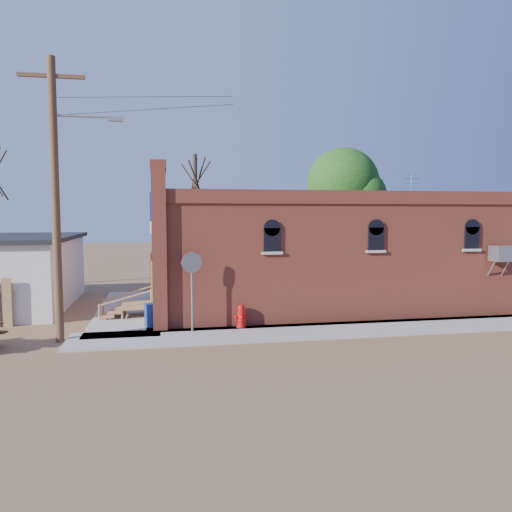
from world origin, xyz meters
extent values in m
plane|color=brown|center=(0.00, 0.00, 0.00)|extent=(120.00, 120.00, 0.00)
cube|color=#9E9991|center=(1.50, 0.90, 0.04)|extent=(19.00, 2.20, 0.08)
cube|color=#9E9991|center=(-6.30, 6.00, 0.04)|extent=(2.60, 10.00, 0.08)
cube|color=#B84F38|center=(2.00, 5.50, 2.25)|extent=(14.00, 7.00, 4.50)
cube|color=black|center=(2.00, 5.50, 4.55)|extent=(13.80, 6.80, 0.12)
cube|color=#B84F38|center=(-5.00, 5.50, 2.90)|extent=(0.50, 7.40, 5.80)
cube|color=#152497|center=(-5.30, 4.30, 4.00)|extent=(0.08, 1.10, 1.56)
cube|color=gray|center=(8.10, 1.55, 2.60)|extent=(0.85, 0.65, 0.60)
cube|color=#570F13|center=(11.50, 5.50, 1.60)|extent=(5.00, 6.00, 3.20)
cylinder|color=#533321|center=(-8.20, 1.20, 4.50)|extent=(0.26, 0.26, 9.00)
cube|color=#533321|center=(-8.20, 1.20, 8.40)|extent=(2.00, 0.12, 0.12)
cylinder|color=gray|center=(-7.30, 1.20, 7.20)|extent=(1.80, 0.08, 0.08)
cube|color=gray|center=(-6.30, 1.20, 7.15)|extent=(0.45, 0.22, 0.14)
cylinder|color=#433526|center=(-3.00, 13.00, 3.75)|extent=(0.24, 0.24, 7.50)
cylinder|color=#433526|center=(6.00, 13.50, 3.15)|extent=(0.28, 0.28, 6.30)
sphere|color=#1A4313|center=(6.00, 13.50, 5.95)|extent=(4.40, 4.40, 4.40)
cylinder|color=#BF0A0D|center=(-2.16, 1.80, 0.11)|extent=(0.47, 0.47, 0.07)
cylinder|color=#BF0A0D|center=(-2.16, 1.80, 0.46)|extent=(0.32, 0.32, 0.62)
sphere|color=#BF0A0D|center=(-2.16, 1.80, 0.78)|extent=(0.25, 0.25, 0.25)
cylinder|color=#BF0A0D|center=(-2.16, 1.64, 0.46)|extent=(0.16, 0.17, 0.11)
cylinder|color=#BF0A0D|center=(-2.31, 1.80, 0.46)|extent=(0.17, 0.16, 0.11)
cylinder|color=#BF0A0D|center=(-2.00, 1.80, 0.46)|extent=(0.17, 0.16, 0.11)
cylinder|color=gray|center=(-3.92, 1.49, 1.33)|extent=(0.08, 0.08, 2.51)
cylinder|color=gray|center=(-3.92, 1.47, 2.47)|extent=(0.74, 0.22, 0.75)
cylinder|color=#AE0914|center=(-3.92, 1.52, 2.47)|extent=(0.74, 0.22, 0.75)
cylinder|color=navy|center=(-5.30, 2.56, 0.49)|extent=(0.59, 0.59, 0.83)
camera|label=1|loc=(-4.92, -15.58, 4.12)|focal=35.00mm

